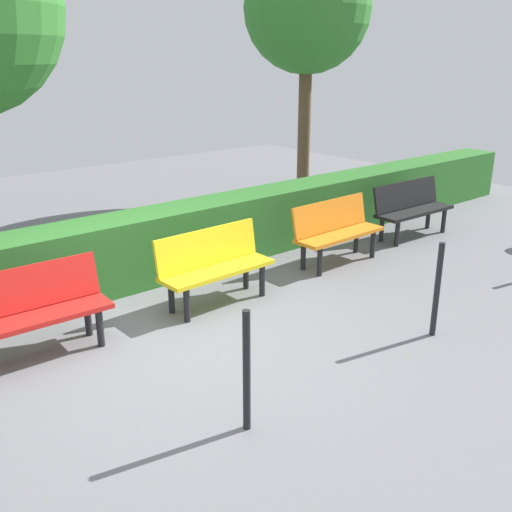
# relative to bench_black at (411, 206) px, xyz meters

# --- Properties ---
(ground_plane) EXTENTS (19.14, 19.14, 0.00)m
(ground_plane) POSITION_rel_bench_black_xyz_m (4.83, 0.65, -0.48)
(ground_plane) COLOR slate
(bench_black) EXTENTS (1.48, 0.51, 0.86)m
(bench_black) POSITION_rel_bench_black_xyz_m (0.00, 0.00, 0.00)
(bench_black) COLOR black
(bench_black) RESTS_ON ground_plane
(bench_orange) EXTENTS (1.41, 0.49, 0.86)m
(bench_orange) POSITION_rel_bench_black_xyz_m (1.83, 0.09, -0.00)
(bench_orange) COLOR orange
(bench_orange) RESTS_ON ground_plane
(bench_yellow) EXTENTS (1.39, 0.48, 0.86)m
(bench_yellow) POSITION_rel_bench_black_xyz_m (3.92, 0.14, -0.00)
(bench_yellow) COLOR yellow
(bench_yellow) RESTS_ON ground_plane
(bench_red) EXTENTS (1.48, 0.51, 0.86)m
(bench_red) POSITION_rel_bench_black_xyz_m (6.00, 0.05, 0.00)
(bench_red) COLOR red
(bench_red) RESTS_ON ground_plane
(hedge_row) EXTENTS (15.14, 0.65, 0.88)m
(hedge_row) POSITION_rel_bench_black_xyz_m (3.92, -0.98, -0.04)
(hedge_row) COLOR #2D6B28
(hedge_row) RESTS_ON ground_plane
(tree_near) EXTENTS (2.31, 2.31, 4.69)m
(tree_near) POSITION_rel_bench_black_xyz_m (-0.37, -2.82, 3.03)
(tree_near) COLOR brown
(tree_near) RESTS_ON ground_plane
(railing_post_mid) EXTENTS (0.06, 0.06, 1.00)m
(railing_post_mid) POSITION_rel_bench_black_xyz_m (2.68, 2.25, 0.02)
(railing_post_mid) COLOR black
(railing_post_mid) RESTS_ON ground_plane
(railing_post_far) EXTENTS (0.06, 0.06, 1.00)m
(railing_post_far) POSITION_rel_bench_black_xyz_m (5.14, 2.25, 0.02)
(railing_post_far) COLOR black
(railing_post_far) RESTS_ON ground_plane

